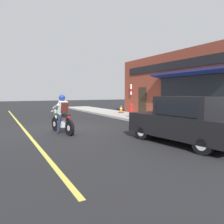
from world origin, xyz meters
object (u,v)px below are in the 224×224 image
at_px(car_hatchback, 185,121).
at_px(traffic_cone, 121,109).
at_px(motorcycle_with_rider, 62,117).
at_px(fire_hydrant, 131,111).

bearing_deg(car_hatchback, traffic_cone, 71.30).
distance_m(motorcycle_with_rider, fire_hydrant, 5.73).
bearing_deg(car_hatchback, motorcycle_with_rider, 128.82).
bearing_deg(fire_hydrant, motorcycle_with_rider, -153.37).
xyz_separation_m(fire_hydrant, traffic_cone, (1.18, 3.25, -0.14)).
distance_m(car_hatchback, traffic_cone, 10.15).
bearing_deg(traffic_cone, car_hatchback, -108.70).
height_order(motorcycle_with_rider, traffic_cone, motorcycle_with_rider).
height_order(car_hatchback, traffic_cone, car_hatchback).
relative_size(motorcycle_with_rider, car_hatchback, 0.51).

